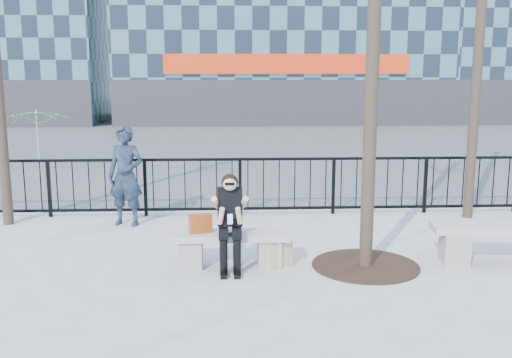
{
  "coord_description": "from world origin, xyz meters",
  "views": [
    {
      "loc": [
        -0.01,
        -7.69,
        2.66
      ],
      "look_at": [
        0.4,
        0.8,
        1.1
      ],
      "focal_mm": 40.0,
      "sensor_mm": 36.0,
      "label": 1
    }
  ],
  "objects_px": {
    "bench_main": "(230,246)",
    "standing_man": "(126,176)",
    "seated_woman": "(230,223)",
    "bench_second": "(497,239)"
  },
  "relations": [
    {
      "from": "bench_main",
      "to": "standing_man",
      "type": "xyz_separation_m",
      "value": [
        -1.84,
        2.34,
        0.6
      ]
    },
    {
      "from": "bench_main",
      "to": "seated_woman",
      "type": "distance_m",
      "value": 0.4
    },
    {
      "from": "bench_second",
      "to": "seated_woman",
      "type": "distance_m",
      "value": 3.84
    },
    {
      "from": "bench_main",
      "to": "bench_second",
      "type": "distance_m",
      "value": 3.82
    },
    {
      "from": "seated_woman",
      "to": "standing_man",
      "type": "distance_m",
      "value": 3.11
    },
    {
      "from": "standing_man",
      "to": "bench_main",
      "type": "bearing_deg",
      "value": -36.29
    },
    {
      "from": "bench_second",
      "to": "seated_woman",
      "type": "xyz_separation_m",
      "value": [
        -3.82,
        -0.15,
        0.33
      ]
    },
    {
      "from": "seated_woman",
      "to": "standing_man",
      "type": "height_order",
      "value": "standing_man"
    },
    {
      "from": "standing_man",
      "to": "seated_woman",
      "type": "bearing_deg",
      "value": -38.12
    },
    {
      "from": "bench_main",
      "to": "standing_man",
      "type": "relative_size",
      "value": 0.92
    }
  ]
}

